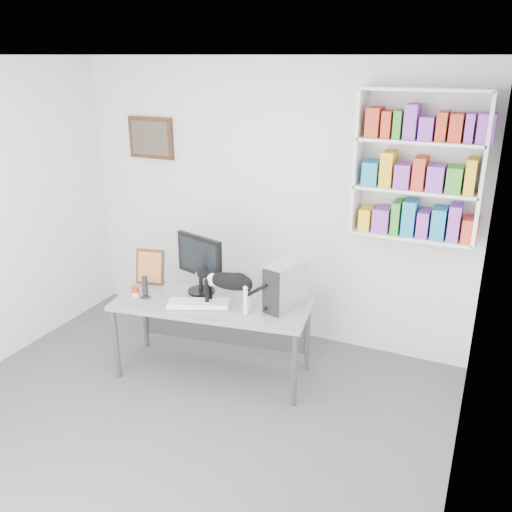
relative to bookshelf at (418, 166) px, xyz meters
The scene contains 11 objects.
room 2.37m from the bookshelf, 127.12° to the right, with size 4.01×4.01×2.70m.
bookshelf is the anchor object (origin of this frame).
wall_art 2.70m from the bookshelf, behind, with size 0.52×0.04×0.42m, color #492E17.
desk 2.28m from the bookshelf, 149.60° to the right, with size 1.68×0.66×0.70m, color gray.
monitor 2.02m from the bookshelf, 156.68° to the right, with size 0.51×0.24×0.54m, color black.
keyboard 2.15m from the bookshelf, 147.98° to the right, with size 0.51×0.20×0.04m, color white.
pc_tower 1.47m from the bookshelf, 141.61° to the right, with size 0.18×0.40×0.40m, color #B9B9BE.
speaker 2.52m from the bookshelf, 153.63° to the right, with size 0.09×0.09×0.21m, color black.
leaning_print 2.52m from the bookshelf, 161.72° to the right, with size 0.27×0.11×0.33m, color #492E17.
soup_can 2.63m from the bookshelf, 153.93° to the right, with size 0.06×0.06×0.09m, color #AF2E0F.
cat 1.86m from the bookshelf, 144.13° to the right, with size 0.56×0.15×0.34m, color black, non-canonical shape.
Camera 1 is at (2.01, -2.71, 2.70)m, focal length 38.00 mm.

